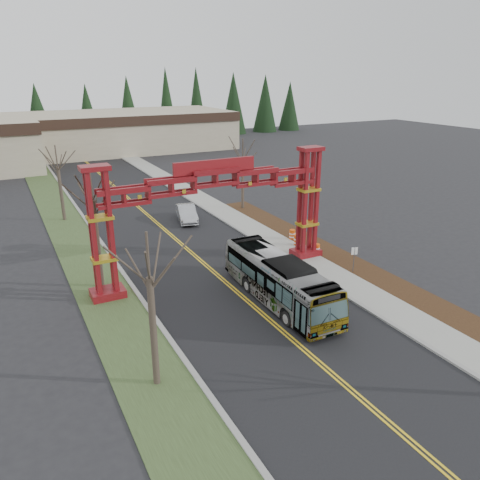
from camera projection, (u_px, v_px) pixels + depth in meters
ground at (396, 429)px, 19.77m from camera, size 200.00×200.00×0.00m
road at (183, 245)px, 40.59m from camera, size 12.00×110.00×0.02m
lane_line_left at (181, 245)px, 40.54m from camera, size 0.12×100.00×0.01m
lane_line_right at (184, 245)px, 40.64m from camera, size 0.12×100.00×0.01m
curb_right at (245, 234)px, 43.25m from camera, size 0.30×110.00×0.15m
sidewalk_right at (259, 232)px, 43.88m from camera, size 2.60×110.00×0.14m
landscape_strip at (398, 288)px, 32.52m from camera, size 2.60×50.00×0.12m
grass_median at (88, 261)px, 37.10m from camera, size 4.00×110.00×0.08m
curb_left at (112, 257)px, 37.89m from camera, size 0.30×110.00×0.15m
gateway_arch at (215, 197)px, 32.73m from camera, size 18.20×1.60×8.90m
retail_building_east at (128, 131)px, 89.54m from camera, size 38.00×20.30×7.00m
conifer_treeline at (63, 112)px, 94.31m from camera, size 116.10×5.60×13.00m
transit_bus at (279, 280)px, 30.24m from camera, size 2.81×11.13×3.09m
silver_sedan at (187, 213)px, 46.97m from camera, size 2.81×5.16×1.61m
bare_tree_median_near at (150, 278)px, 20.74m from camera, size 3.27×3.27×7.80m
bare_tree_median_mid at (93, 201)px, 30.71m from camera, size 3.39×3.39×8.51m
bare_tree_median_far at (58, 168)px, 45.62m from camera, size 3.28×3.28×7.57m
bare_tree_right_far at (243, 158)px, 49.53m from camera, size 3.08×3.08×7.63m
street_sign at (354, 255)px, 34.54m from camera, size 0.45×0.19×2.06m
barrel_south at (317, 250)px, 38.26m from camera, size 0.53×0.53×0.98m
barrel_mid at (297, 241)px, 40.22m from camera, size 0.57×0.57×1.05m
barrel_north at (292, 235)px, 41.69m from camera, size 0.53×0.53×0.98m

